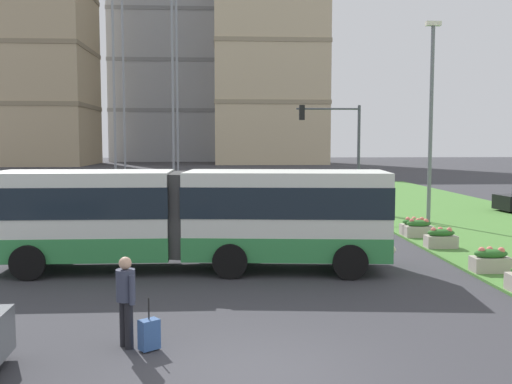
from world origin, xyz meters
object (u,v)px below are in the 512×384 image
car_white_van (113,204)px  apartment_tower_west (40,23)px  apartment_tower_centre (270,49)px  pedestrian_crossing (126,295)px  flower_planter_3 (441,238)px  streetlight_median (431,114)px  articulated_bus (192,216)px  flower_planter_5 (419,228)px  flower_planter_2 (491,260)px  rolling_suitcase (149,334)px  flower_planter_4 (414,226)px  apartment_tower_westcentre (166,42)px  traffic_light_far_right (338,139)px

car_white_van → apartment_tower_west: bearing=109.1°
car_white_van → apartment_tower_centre: (13.81, 73.34, 19.17)m
pedestrian_crossing → apartment_tower_centre: bearing=83.7°
flower_planter_3 → pedestrian_crossing: bearing=-135.8°
pedestrian_crossing → streetlight_median: size_ratio=0.19×
car_white_van → flower_planter_3: car_white_van is taller
articulated_bus → flower_planter_5: 10.20m
flower_planter_3 → flower_planter_5: 2.39m
flower_planter_2 → rolling_suitcase: bearing=-148.3°
rolling_suitcase → flower_planter_4: rolling_suitcase is taller
flower_planter_2 → flower_planter_3: same height
flower_planter_2 → flower_planter_3: 3.90m
car_white_van → flower_planter_2: (13.28, -12.86, -0.33)m
pedestrian_crossing → flower_planter_3: size_ratio=1.58×
flower_planter_2 → apartment_tower_centre: (0.53, 86.20, 19.49)m
rolling_suitcase → apartment_tower_centre: bearing=83.9°
flower_planter_2 → apartment_tower_centre: apartment_tower_centre is taller
pedestrian_crossing → flower_planter_5: 15.25m
apartment_tower_westcentre → flower_planter_5: bearing=-78.9°
streetlight_median → apartment_tower_centre: (-1.37, 75.75, 14.78)m
flower_planter_3 → apartment_tower_centre: apartment_tower_centre is taller
rolling_suitcase → flower_planter_2: (9.22, 5.70, 0.11)m
flower_planter_5 → apartment_tower_westcentre: 99.94m
flower_planter_4 → apartment_tower_centre: bearing=89.6°
rolling_suitcase → streetlight_median: (11.12, 16.15, 4.83)m
traffic_light_far_right → apartment_tower_centre: (2.07, 71.16, 15.91)m
flower_planter_4 → traffic_light_far_right: traffic_light_far_right is taller
flower_planter_2 → streetlight_median: 11.62m
flower_planter_4 → apartment_tower_west: 87.00m
flower_planter_3 → apartment_tower_westcentre: size_ratio=0.02×
flower_planter_4 → car_white_van: bearing=155.4°
flower_planter_5 → apartment_tower_centre: apartment_tower_centre is taller
flower_planter_2 → flower_planter_4: bearing=90.0°
apartment_tower_westcentre → rolling_suitcase: bearing=-85.0°
car_white_van → rolling_suitcase: (4.06, -18.56, -0.44)m
pedestrian_crossing → flower_planter_2: size_ratio=1.58×
car_white_van → apartment_tower_west: 76.57m
apartment_tower_west → apartment_tower_westcentre: 27.01m
flower_planter_3 → streetlight_median: (1.90, 6.55, 4.71)m
streetlight_median → apartment_tower_west: size_ratio=0.20×
pedestrian_crossing → flower_planter_3: pedestrian_crossing is taller
streetlight_median → traffic_light_far_right: bearing=126.8°
apartment_tower_west → apartment_tower_westcentre: bearing=46.6°
car_white_van → apartment_tower_westcentre: apartment_tower_westcentre is taller
flower_planter_2 → articulated_bus: bearing=172.2°
flower_planter_3 → apartment_tower_westcentre: 102.23m
flower_planter_5 → traffic_light_far_right: traffic_light_far_right is taller
flower_planter_2 → flower_planter_5: same height
pedestrian_crossing → rolling_suitcase: size_ratio=1.79×
flower_planter_3 → apartment_tower_centre: size_ratio=0.03×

